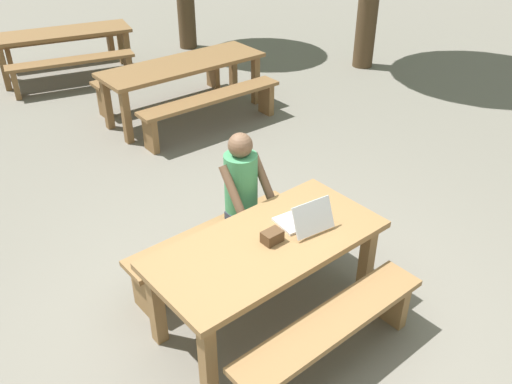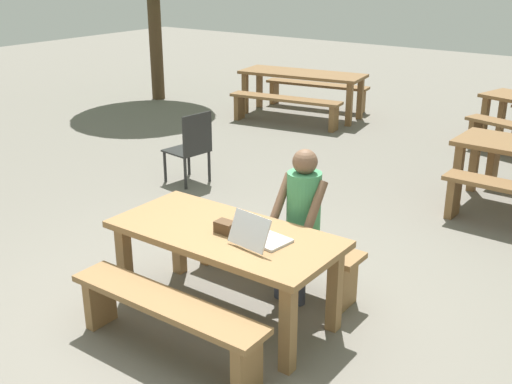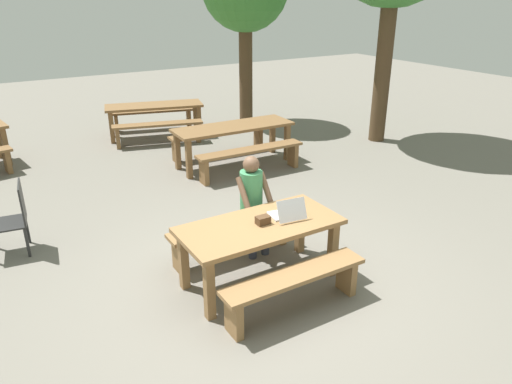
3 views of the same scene
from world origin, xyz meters
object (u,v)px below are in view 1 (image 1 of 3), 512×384
Objects in this scene: laptop at (304,219)px; person_seated at (244,193)px; picnic_table_front at (267,253)px; picnic_table_mid at (183,70)px; picnic_table_rear at (63,38)px; small_pouch at (272,237)px.

person_seated is (-0.05, 0.63, -0.06)m from laptop.
picnic_table_mid is at bearing 65.38° from picnic_table_front.
laptop is 6.09m from picnic_table_rear.
small_pouch is 0.07× the size of picnic_table_mid.
person_seated is at bearing 67.93° from small_pouch.
small_pouch is 3.91m from picnic_table_mid.
picnic_table_mid reaches higher than picnic_table_rear.
picnic_table_mid is (1.29, 3.57, -0.14)m from laptop.
picnic_table_front is 12.01× the size of small_pouch.
picnic_table_rear is at bearing 104.82° from picnic_table_mid.
laptop is at bearing -4.94° from picnic_table_front.
small_pouch is at bearing -84.50° from picnic_table_rear.
small_pouch is 0.07× the size of picnic_table_rear.
picnic_table_mid is (1.60, 3.57, -0.12)m from small_pouch.
picnic_table_front is 0.80× the size of picnic_table_rear.
picnic_table_front is 1.42× the size of person_seated.
picnic_table_front is at bearing -114.56° from person_seated.
laptop is 0.18× the size of picnic_table_rear.
picnic_table_mid is 1.03× the size of picnic_table_rear.
laptop is 0.17× the size of picnic_table_mid.
person_seated is (0.28, 0.61, 0.10)m from picnic_table_front.
small_pouch is (-0.31, 0.01, -0.02)m from laptop.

